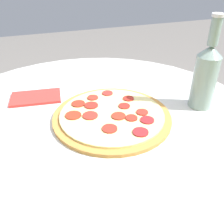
# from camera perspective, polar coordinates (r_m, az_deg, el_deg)

# --- Properties ---
(table) EXTENTS (0.99, 0.99, 0.78)m
(table) POSITION_cam_1_polar(r_m,az_deg,el_deg) (0.79, -3.75, -12.84)
(table) COLOR silver
(table) RESTS_ON ground_plane
(pizza) EXTENTS (0.32, 0.32, 0.02)m
(pizza) POSITION_cam_1_polar(r_m,az_deg,el_deg) (0.68, -0.02, -0.84)
(pizza) COLOR #B77F3D
(pizza) RESTS_ON table
(beer_bottle) EXTENTS (0.07, 0.07, 0.26)m
(beer_bottle) POSITION_cam_1_polar(r_m,az_deg,el_deg) (0.75, 20.62, 8.08)
(beer_bottle) COLOR gray
(beer_bottle) RESTS_ON table
(napkin) EXTENTS (0.16, 0.11, 0.01)m
(napkin) POSITION_cam_1_polar(r_m,az_deg,el_deg) (0.82, -17.02, 3.22)
(napkin) COLOR red
(napkin) RESTS_ON table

